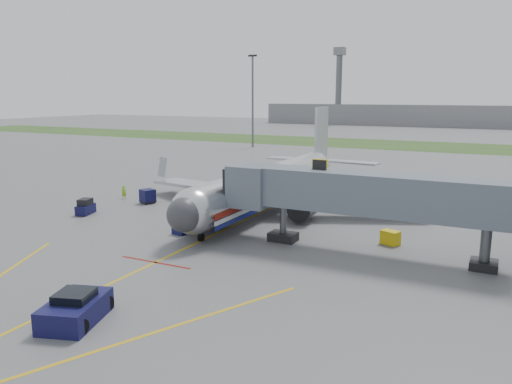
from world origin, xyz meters
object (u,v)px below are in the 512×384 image
at_px(baggage_tug, 85,207).
at_px(belt_loader, 190,226).
at_px(ramp_worker, 124,192).
at_px(pushback_tug, 75,309).
at_px(airliner, 270,184).

distance_m(baggage_tug, belt_loader, 12.97).
distance_m(belt_loader, ramp_worker, 16.67).
bearing_deg(pushback_tug, baggage_tug, 134.13).
height_order(airliner, belt_loader, airliner).
xyz_separation_m(pushback_tug, belt_loader, (-4.66, 17.50, -0.24)).
xyz_separation_m(baggage_tug, ramp_worker, (-1.59, 7.48, 0.10)).
distance_m(airliner, baggage_tug, 18.81).
bearing_deg(pushback_tug, ramp_worker, 126.83).
relative_size(pushback_tug, belt_loader, 1.17).
bearing_deg(ramp_worker, belt_loader, -88.85).
distance_m(airliner, belt_loader, 11.69).
xyz_separation_m(airliner, pushback_tug, (2.17, -28.71, -1.95)).
distance_m(airliner, pushback_tug, 28.86).
height_order(airliner, pushback_tug, airliner).
xyz_separation_m(airliner, belt_loader, (-2.50, -11.21, -2.19)).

